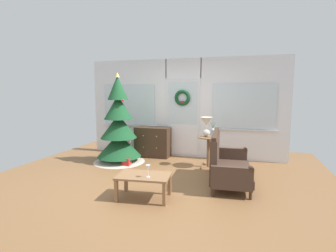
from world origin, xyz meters
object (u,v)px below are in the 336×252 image
(christmas_tree, at_px, (119,131))
(gift_box, at_px, (127,162))
(table_lamp, at_px, (206,124))
(flower_vase, at_px, (213,132))
(side_table, at_px, (208,146))
(dresser_cabinet, at_px, (153,142))
(coffee_table, at_px, (144,178))
(wine_glass, at_px, (148,168))
(settee_sofa, at_px, (225,163))

(christmas_tree, distance_m, gift_box, 0.81)
(table_lamp, height_order, flower_vase, table_lamp)
(side_table, bearing_deg, dresser_cabinet, 160.30)
(table_lamp, xyz_separation_m, gift_box, (-1.76, -0.51, -0.89))
(coffee_table, bearing_deg, christmas_tree, 126.93)
(wine_glass, bearing_deg, flower_vase, 70.74)
(dresser_cabinet, xyz_separation_m, flower_vase, (1.64, -0.61, 0.42))
(flower_vase, distance_m, wine_glass, 2.23)
(coffee_table, relative_size, wine_glass, 4.58)
(coffee_table, xyz_separation_m, gift_box, (-1.08, 1.60, -0.24))
(christmas_tree, xyz_separation_m, coffee_table, (1.41, -1.88, -0.44))
(christmas_tree, bearing_deg, dresser_cabinet, 50.93)
(christmas_tree, xyz_separation_m, side_table, (2.15, 0.19, -0.28))
(christmas_tree, bearing_deg, coffee_table, -53.07)
(flower_vase, xyz_separation_m, wine_glass, (-0.73, -2.09, -0.28))
(settee_sofa, xyz_separation_m, gift_box, (-2.27, 0.49, -0.29))
(dresser_cabinet, distance_m, coffee_table, 2.74)
(settee_sofa, distance_m, wine_glass, 1.62)
(settee_sofa, relative_size, wine_glass, 8.02)
(side_table, bearing_deg, table_lamp, 146.31)
(coffee_table, distance_m, gift_box, 1.95)
(table_lamp, distance_m, flower_vase, 0.25)
(dresser_cabinet, distance_m, table_lamp, 1.68)
(settee_sofa, distance_m, table_lamp, 1.27)
(christmas_tree, height_order, side_table, christmas_tree)
(coffee_table, bearing_deg, flower_vase, 67.36)
(settee_sofa, distance_m, coffee_table, 1.63)
(settee_sofa, bearing_deg, wine_glass, -132.25)
(flower_vase, xyz_separation_m, coffee_table, (-0.84, -2.01, -0.48))
(christmas_tree, height_order, coffee_table, christmas_tree)
(table_lamp, relative_size, wine_glass, 2.26)
(dresser_cabinet, distance_m, flower_vase, 1.80)
(dresser_cabinet, relative_size, wine_glass, 4.62)
(table_lamp, xyz_separation_m, coffee_table, (-0.68, -2.11, -0.65))
(side_table, bearing_deg, wine_glass, -106.33)
(dresser_cabinet, distance_m, gift_box, 1.10)
(wine_glass, xyz_separation_m, gift_box, (-1.19, 1.68, -0.44))
(gift_box, bearing_deg, christmas_tree, 140.03)
(christmas_tree, distance_m, wine_glass, 2.49)
(settee_sofa, height_order, table_lamp, table_lamp)
(christmas_tree, relative_size, dresser_cabinet, 2.40)
(settee_sofa, xyz_separation_m, coffee_table, (-1.19, -1.11, -0.05))
(coffee_table, bearing_deg, dresser_cabinet, 107.14)
(table_lamp, bearing_deg, dresser_cabinet, 160.94)
(christmas_tree, xyz_separation_m, gift_box, (0.33, -0.28, -0.68))
(dresser_cabinet, xyz_separation_m, table_lamp, (1.48, -0.51, 0.59))
(side_table, relative_size, table_lamp, 1.58)
(coffee_table, relative_size, gift_box, 4.95)
(settee_sofa, xyz_separation_m, flower_vase, (-0.35, 0.90, 0.44))
(side_table, bearing_deg, flower_vase, -30.96)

